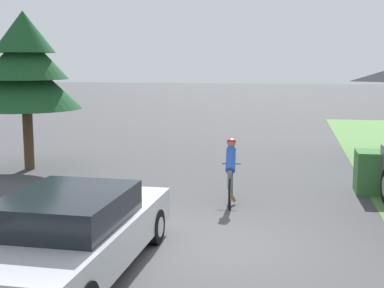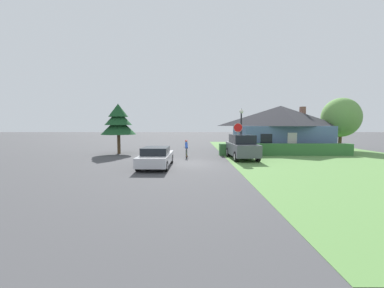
# 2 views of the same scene
# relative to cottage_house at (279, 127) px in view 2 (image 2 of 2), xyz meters

# --- Properties ---
(ground_plane) EXTENTS (140.00, 140.00, 0.00)m
(ground_plane) POSITION_rel_cottage_house_xyz_m (-9.84, -9.11, -2.46)
(ground_plane) COLOR #424244
(grass_verge_right) EXTENTS (16.00, 36.00, 0.01)m
(grass_verge_right) POSITION_rel_cottage_house_xyz_m (1.39, -5.11, -2.46)
(grass_verge_right) COLOR #568442
(grass_verge_right) RESTS_ON ground
(cottage_house) EXTENTS (9.86, 6.91, 4.74)m
(cottage_house) POSITION_rel_cottage_house_xyz_m (0.00, 0.00, 0.00)
(cottage_house) COLOR slate
(cottage_house) RESTS_ON ground
(hedge_row) EXTENTS (11.86, 0.90, 1.05)m
(hedge_row) POSITION_rel_cottage_house_xyz_m (-0.99, -4.33, -1.94)
(hedge_row) COLOR #387038
(hedge_row) RESTS_ON ground
(sedan_left_lane) EXTENTS (1.99, 4.78, 1.32)m
(sedan_left_lane) POSITION_rel_cottage_house_xyz_m (-11.78, -10.59, -1.81)
(sedan_left_lane) COLOR #BCBCC1
(sedan_left_lane) RESTS_ON ground
(cyclist) EXTENTS (0.44, 1.74, 1.49)m
(cyclist) POSITION_rel_cottage_house_xyz_m (-9.87, -5.95, -1.74)
(cyclist) COLOR black
(cyclist) RESTS_ON ground
(parked_suv_right) EXTENTS (2.08, 4.60, 1.96)m
(parked_suv_right) POSITION_rel_cottage_house_xyz_m (-5.36, -6.76, -1.48)
(parked_suv_right) COLOR #4C5156
(parked_suv_right) RESTS_ON ground
(stop_sign) EXTENTS (0.69, 0.07, 2.89)m
(stop_sign) POSITION_rel_cottage_house_xyz_m (-5.90, -7.81, -0.43)
(stop_sign) COLOR gray
(stop_sign) RESTS_ON ground
(street_lamp) EXTENTS (0.36, 0.36, 4.15)m
(street_lamp) POSITION_rel_cottage_house_xyz_m (-5.16, -5.20, 0.38)
(street_lamp) COLOR black
(street_lamp) RESTS_ON ground
(conifer_tall_near) EXTENTS (3.26, 3.26, 4.72)m
(conifer_tall_near) POSITION_rel_cottage_house_xyz_m (-16.34, -3.16, 0.60)
(conifer_tall_near) COLOR #4C3823
(conifer_tall_near) RESTS_ON ground
(deciduous_tree_right) EXTENTS (4.00, 4.00, 5.63)m
(deciduous_tree_right) POSITION_rel_cottage_house_xyz_m (6.74, 0.55, 1.06)
(deciduous_tree_right) COLOR #4C3823
(deciduous_tree_right) RESTS_ON ground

